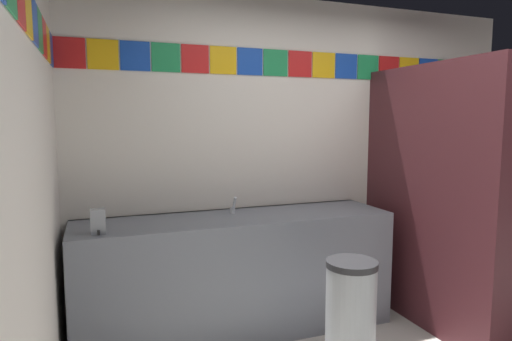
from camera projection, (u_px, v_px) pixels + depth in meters
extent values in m
cube|color=silver|center=(308.00, 156.00, 3.78)|extent=(3.97, 0.08, 2.59)
cube|color=red|center=(69.00, 53.00, 3.01)|extent=(0.21, 0.01, 0.21)
cube|color=yellow|center=(103.00, 54.00, 3.08)|extent=(0.21, 0.01, 0.21)
cube|color=#1947B7|center=(135.00, 56.00, 3.16)|extent=(0.21, 0.01, 0.21)
cube|color=#1E8C4C|center=(166.00, 57.00, 3.24)|extent=(0.21, 0.01, 0.21)
cube|color=red|center=(195.00, 59.00, 3.31)|extent=(0.21, 0.01, 0.21)
cube|color=yellow|center=(223.00, 60.00, 3.39)|extent=(0.21, 0.01, 0.21)
cube|color=#1947B7|center=(250.00, 62.00, 3.46)|extent=(0.21, 0.01, 0.21)
cube|color=#1E8C4C|center=(276.00, 63.00, 3.54)|extent=(0.21, 0.01, 0.21)
cube|color=red|center=(300.00, 64.00, 3.62)|extent=(0.21, 0.01, 0.21)
cube|color=yellow|center=(324.00, 65.00, 3.69)|extent=(0.21, 0.01, 0.21)
cube|color=#1947B7|center=(346.00, 66.00, 3.77)|extent=(0.21, 0.01, 0.21)
cube|color=#1E8C4C|center=(368.00, 67.00, 3.84)|extent=(0.21, 0.01, 0.21)
cube|color=red|center=(389.00, 68.00, 3.92)|extent=(0.21, 0.01, 0.21)
cube|color=yellow|center=(409.00, 69.00, 3.99)|extent=(0.21, 0.01, 0.21)
cube|color=#1947B7|center=(428.00, 70.00, 4.07)|extent=(0.21, 0.01, 0.21)
cube|color=#1E8C4C|center=(447.00, 71.00, 4.15)|extent=(0.21, 0.01, 0.21)
cube|color=red|center=(465.00, 72.00, 4.22)|extent=(0.21, 0.01, 0.21)
cube|color=yellow|center=(482.00, 73.00, 4.30)|extent=(0.21, 0.01, 0.21)
cube|color=silver|center=(9.00, 208.00, 1.53)|extent=(0.08, 3.27, 2.59)
cube|color=yellow|center=(28.00, 11.00, 1.86)|extent=(0.01, 0.21, 0.21)
cube|color=#1947B7|center=(34.00, 22.00, 2.07)|extent=(0.01, 0.21, 0.21)
cube|color=#1E8C4C|center=(40.00, 31.00, 2.27)|extent=(0.01, 0.21, 0.21)
cube|color=red|center=(44.00, 38.00, 2.47)|extent=(0.01, 0.21, 0.21)
cube|color=yellow|center=(48.00, 44.00, 2.67)|extent=(0.01, 0.21, 0.21)
cube|color=#1947B7|center=(51.00, 50.00, 2.88)|extent=(0.01, 0.21, 0.21)
cube|color=slate|center=(237.00, 274.00, 3.30)|extent=(2.35, 0.60, 0.89)
cube|color=slate|center=(226.00, 214.00, 3.52)|extent=(2.35, 0.03, 0.08)
cylinder|color=white|center=(238.00, 224.00, 3.23)|extent=(0.34, 0.34, 0.10)
cylinder|color=silver|center=(233.00, 210.00, 3.35)|extent=(0.04, 0.04, 0.05)
cylinder|color=silver|center=(235.00, 202.00, 3.30)|extent=(0.02, 0.06, 0.09)
cube|color=gray|center=(98.00, 222.00, 2.74)|extent=(0.09, 0.07, 0.16)
cylinder|color=black|center=(99.00, 233.00, 2.70)|extent=(0.02, 0.02, 0.03)
cube|color=#471E23|center=(422.00, 198.00, 3.34)|extent=(0.04, 1.38, 2.02)
cylinder|color=silver|center=(500.00, 199.00, 2.71)|extent=(0.02, 0.02, 0.10)
cylinder|color=white|center=(456.00, 278.00, 3.88)|extent=(0.38, 0.38, 0.40)
torus|color=white|center=(458.00, 255.00, 3.86)|extent=(0.39, 0.39, 0.05)
cube|color=white|center=(441.00, 232.00, 4.04)|extent=(0.34, 0.17, 0.34)
cylinder|color=#999EA3|center=(350.00, 320.00, 2.75)|extent=(0.31, 0.31, 0.69)
cylinder|color=#262628|center=(352.00, 264.00, 2.71)|extent=(0.32, 0.32, 0.04)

